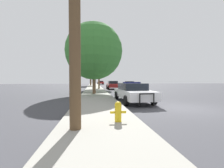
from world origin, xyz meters
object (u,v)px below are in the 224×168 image
(tree_sidewalk_mid, at_px, (99,59))
(car_background_distant, at_px, (101,82))
(tree_sidewalk_far, at_px, (91,66))
(car_background_oncoming, at_px, (129,84))
(tree_sidewalk_near, at_px, (94,51))
(fire_hydrant, at_px, (118,111))
(police_car, at_px, (133,92))
(car_background_midblock, at_px, (113,85))
(utility_pole, at_px, (75,4))
(traffic_light, at_px, (106,66))

(tree_sidewalk_mid, bearing_deg, car_background_distant, 86.44)
(tree_sidewalk_far, relative_size, tree_sidewalk_mid, 1.05)
(car_background_oncoming, bearing_deg, car_background_distant, -76.77)
(tree_sidewalk_near, bearing_deg, fire_hydrant, -86.09)
(police_car, distance_m, tree_sidewalk_far, 31.19)
(tree_sidewalk_mid, bearing_deg, car_background_midblock, 6.79)
(car_background_distant, relative_size, tree_sidewalk_far, 0.60)
(utility_pole, distance_m, car_background_midblock, 22.21)
(car_background_distant, height_order, tree_sidewalk_mid, tree_sidewalk_mid)
(traffic_light, bearing_deg, fire_hydrant, -94.05)
(car_background_midblock, height_order, tree_sidewalk_near, tree_sidewalk_near)
(police_car, xyz_separation_m, traffic_light, (-0.51, 16.40, 3.35))
(fire_hydrant, xyz_separation_m, tree_sidewalk_far, (-1.52, 36.28, 4.98))
(car_background_oncoming, relative_size, tree_sidewalk_near, 0.54)
(car_background_midblock, bearing_deg, tree_sidewalk_near, -108.85)
(utility_pole, xyz_separation_m, car_background_distant, (3.29, 48.65, -3.22))
(car_background_distant, relative_size, car_background_midblock, 1.11)
(fire_hydrant, height_order, car_background_oncoming, car_background_oncoming)
(fire_hydrant, bearing_deg, police_car, 69.90)
(car_background_oncoming, distance_m, tree_sidewalk_mid, 9.12)
(tree_sidewalk_near, distance_m, tree_sidewalk_mid, 9.47)
(police_car, distance_m, car_background_midblock, 15.32)
(traffic_light, relative_size, tree_sidewalk_near, 0.73)
(traffic_light, relative_size, tree_sidewalk_mid, 0.75)
(police_car, distance_m, traffic_light, 16.74)
(car_background_midblock, bearing_deg, car_background_distant, 91.64)
(fire_hydrant, distance_m, tree_sidewalk_mid, 21.20)
(tree_sidewalk_far, distance_m, tree_sidewalk_mid, 15.68)
(car_background_distant, bearing_deg, car_background_midblock, -92.89)
(police_car, distance_m, tree_sidewalk_mid, 15.78)
(police_car, height_order, tree_sidewalk_mid, tree_sidewalk_mid)
(traffic_light, bearing_deg, tree_sidewalk_near, -102.21)
(utility_pole, xyz_separation_m, traffic_light, (3.01, 22.70, 0.15))
(police_car, height_order, traffic_light, traffic_light)
(car_background_midblock, relative_size, tree_sidewalk_near, 0.56)
(fire_hydrant, xyz_separation_m, tree_sidewalk_near, (-0.77, 11.27, 4.25))
(police_car, height_order, tree_sidewalk_near, tree_sidewalk_near)
(fire_hydrant, relative_size, car_background_distant, 0.15)
(utility_pole, relative_size, car_background_oncoming, 1.78)
(traffic_light, height_order, tree_sidewalk_mid, tree_sidewalk_mid)
(car_background_midblock, bearing_deg, police_car, -91.73)
(fire_hydrant, distance_m, tree_sidewalk_far, 36.65)
(car_background_distant, bearing_deg, traffic_light, -95.04)
(tree_sidewalk_mid, bearing_deg, tree_sidewalk_near, -95.55)
(utility_pole, xyz_separation_m, car_background_midblock, (4.01, 21.61, -3.17))
(traffic_light, bearing_deg, car_background_oncoming, 31.41)
(utility_pole, relative_size, tree_sidewalk_near, 0.97)
(tree_sidewalk_far, xyz_separation_m, tree_sidewalk_near, (0.74, -25.00, -0.73))
(utility_pole, distance_m, car_background_distant, 48.86)
(police_car, xyz_separation_m, tree_sidewalk_near, (-2.84, 5.61, 4.03))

